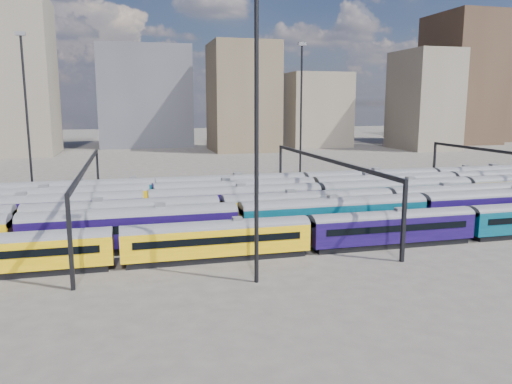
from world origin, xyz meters
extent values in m
plane|color=#443F3A|center=(0.00, 0.00, 0.00)|extent=(500.00, 500.00, 0.00)
cube|color=black|center=(-26.02, -15.00, 0.32)|extent=(17.35, 2.25, 0.64)
cube|color=#D49F08|center=(-26.02, -15.00, 1.96)|extent=(18.26, 2.65, 2.65)
cylinder|color=#4C4C51|center=(-26.02, -15.00, 3.29)|extent=(18.26, 2.65, 2.65)
cube|color=black|center=(-26.02, -16.34, 2.28)|extent=(16.07, 0.06, 0.68)
cube|color=black|center=(-26.02, -13.66, 2.28)|extent=(16.07, 0.06, 0.68)
cube|color=slate|center=(-26.02, -15.00, 3.99)|extent=(0.91, 0.82, 0.32)
cube|color=black|center=(-7.16, -15.00, 0.32)|extent=(17.35, 2.25, 0.64)
cube|color=#D49F08|center=(-7.16, -15.00, 1.96)|extent=(18.26, 2.65, 2.65)
cylinder|color=#4C4C51|center=(-7.16, -15.00, 3.29)|extent=(18.26, 2.65, 2.65)
cube|color=black|center=(-7.16, -16.34, 2.28)|extent=(16.07, 0.06, 0.68)
cube|color=black|center=(-7.16, -13.66, 2.28)|extent=(16.07, 0.06, 0.68)
cube|color=slate|center=(-7.16, -15.00, 3.99)|extent=(0.91, 0.82, 0.32)
cube|color=black|center=(11.71, -15.00, 0.32)|extent=(17.35, 2.25, 0.64)
cube|color=#110736|center=(11.71, -15.00, 1.96)|extent=(18.26, 2.65, 2.65)
cylinder|color=#4C4C51|center=(11.71, -15.00, 3.29)|extent=(18.26, 2.65, 2.65)
cube|color=black|center=(11.71, -16.34, 2.28)|extent=(16.07, 0.06, 0.68)
cube|color=black|center=(11.71, -13.66, 2.28)|extent=(16.07, 0.06, 0.68)
cube|color=slate|center=(11.71, -15.00, 3.99)|extent=(0.91, 0.82, 0.32)
cube|color=black|center=(-15.14, -10.00, 0.38)|extent=(20.59, 2.67, 0.76)
cube|color=#110736|center=(-15.14, -10.00, 2.33)|extent=(21.67, 3.14, 3.14)
cylinder|color=#4C4C51|center=(-15.14, -10.00, 3.90)|extent=(21.67, 3.14, 3.14)
cube|color=black|center=(-15.14, -11.59, 2.71)|extent=(19.07, 0.06, 0.81)
cube|color=black|center=(-15.14, -8.41, 2.71)|extent=(19.07, 0.06, 0.81)
cube|color=slate|center=(-15.14, -10.00, 4.74)|extent=(1.08, 0.98, 0.38)
cube|color=black|center=(7.13, -10.00, 0.38)|extent=(20.59, 2.67, 0.76)
cube|color=#043445|center=(7.13, -10.00, 2.33)|extent=(21.67, 3.14, 3.14)
cylinder|color=#4C4C51|center=(7.13, -10.00, 3.90)|extent=(21.67, 3.14, 3.14)
cube|color=black|center=(7.13, -11.59, 2.71)|extent=(19.07, 0.06, 0.81)
cube|color=black|center=(7.13, -8.41, 2.71)|extent=(19.07, 0.06, 0.81)
cube|color=slate|center=(7.13, -10.00, 4.74)|extent=(1.08, 0.98, 0.38)
cube|color=black|center=(29.41, -10.00, 0.38)|extent=(20.59, 2.67, 0.76)
cube|color=#110736|center=(29.41, -10.00, 2.33)|extent=(21.67, 3.14, 3.14)
cylinder|color=#4C4C51|center=(29.41, -10.00, 3.90)|extent=(21.67, 3.14, 3.14)
cube|color=black|center=(29.41, -11.59, 2.71)|extent=(19.07, 0.06, 0.81)
cube|color=black|center=(29.41, -8.41, 2.71)|extent=(19.07, 0.06, 0.81)
cube|color=slate|center=(29.41, -10.00, 4.74)|extent=(1.08, 0.98, 0.38)
cube|color=black|center=(-15.95, -5.00, 0.37)|extent=(20.16, 2.61, 0.74)
cube|color=#110736|center=(-15.95, -5.00, 2.28)|extent=(21.22, 3.08, 3.08)
cylinder|color=#4C4C51|center=(-15.95, -5.00, 3.82)|extent=(21.22, 3.08, 3.08)
cube|color=black|center=(-15.95, -6.56, 2.65)|extent=(18.67, 0.06, 0.80)
cube|color=black|center=(-15.95, -3.44, 2.65)|extent=(18.67, 0.06, 0.80)
cube|color=slate|center=(-15.95, -5.00, 4.64)|extent=(1.06, 0.95, 0.37)
cube|color=black|center=(5.86, -5.00, 0.37)|extent=(20.16, 2.61, 0.74)
cube|color=#D49F08|center=(5.86, -5.00, 2.28)|extent=(21.22, 3.08, 3.08)
cylinder|color=#4C4C51|center=(5.86, -5.00, 3.82)|extent=(21.22, 3.08, 3.08)
cube|color=black|center=(5.86, -6.56, 2.65)|extent=(18.67, 0.06, 0.80)
cube|color=black|center=(5.86, -3.44, 2.65)|extent=(18.67, 0.06, 0.80)
cube|color=slate|center=(5.86, -5.00, 4.64)|extent=(1.06, 0.95, 0.37)
cube|color=black|center=(27.68, -5.00, 0.37)|extent=(20.16, 2.61, 0.74)
cube|color=#043445|center=(27.68, -5.00, 2.28)|extent=(21.22, 3.08, 3.08)
cylinder|color=#4C4C51|center=(27.68, -5.00, 3.82)|extent=(21.22, 3.08, 3.08)
cube|color=black|center=(27.68, -6.56, 2.65)|extent=(18.67, 0.06, 0.80)
cube|color=black|center=(27.68, -3.44, 2.65)|extent=(18.67, 0.06, 0.80)
cube|color=slate|center=(27.68, -5.00, 4.64)|extent=(1.06, 0.95, 0.37)
cube|color=black|center=(-24.69, 0.00, 0.39)|extent=(20.92, 2.71, 0.77)
cube|color=#110736|center=(-24.69, 0.00, 2.37)|extent=(22.02, 3.19, 3.19)
cylinder|color=#4C4C51|center=(-24.69, 0.00, 3.96)|extent=(22.02, 3.19, 3.19)
cube|color=black|center=(-24.69, -1.62, 2.75)|extent=(19.38, 0.06, 0.83)
cube|color=black|center=(-24.69, 1.62, 2.75)|extent=(19.38, 0.06, 0.83)
cube|color=slate|center=(-24.69, 0.00, 4.81)|extent=(1.10, 0.99, 0.39)
cube|color=black|center=(-2.06, 0.00, 0.39)|extent=(20.92, 2.71, 0.77)
cube|color=#110736|center=(-2.06, 0.00, 2.37)|extent=(22.02, 3.19, 3.19)
cylinder|color=#4C4C51|center=(-2.06, 0.00, 3.96)|extent=(22.02, 3.19, 3.19)
cube|color=black|center=(-2.06, -1.62, 2.75)|extent=(19.38, 0.06, 0.83)
cube|color=black|center=(-2.06, 1.62, 2.75)|extent=(19.38, 0.06, 0.83)
cube|color=slate|center=(-2.06, 0.00, 4.81)|extent=(1.10, 0.99, 0.39)
cube|color=black|center=(20.56, 0.00, 0.39)|extent=(20.92, 2.71, 0.77)
cube|color=#043445|center=(20.56, 0.00, 2.37)|extent=(22.02, 3.19, 3.19)
cylinder|color=#4C4C51|center=(20.56, 0.00, 3.96)|extent=(22.02, 3.19, 3.19)
cube|color=black|center=(20.56, -1.62, 2.75)|extent=(19.38, 0.06, 0.83)
cube|color=black|center=(20.56, 1.62, 2.75)|extent=(19.38, 0.06, 0.83)
cube|color=slate|center=(20.56, 0.00, 4.81)|extent=(1.10, 0.99, 0.39)
cube|color=black|center=(-23.83, 5.00, 0.39)|extent=(21.05, 2.73, 0.78)
cube|color=#D49F08|center=(-23.83, 5.00, 2.38)|extent=(22.15, 3.21, 3.21)
cylinder|color=#4C4C51|center=(-23.83, 5.00, 3.99)|extent=(22.15, 3.21, 3.21)
cube|color=black|center=(-23.83, 3.37, 2.77)|extent=(19.49, 0.06, 0.83)
cube|color=black|center=(-23.83, 6.63, 2.77)|extent=(19.49, 0.06, 0.83)
cube|color=slate|center=(-23.83, 5.00, 4.84)|extent=(1.11, 1.00, 0.39)
cube|color=black|center=(-1.08, 5.00, 0.39)|extent=(21.05, 2.73, 0.78)
cube|color=#043445|center=(-1.08, 5.00, 2.38)|extent=(22.15, 3.21, 3.21)
cylinder|color=#4C4C51|center=(-1.08, 5.00, 3.99)|extent=(22.15, 3.21, 3.21)
cube|color=black|center=(-1.08, 3.37, 2.77)|extent=(19.49, 0.06, 0.83)
cube|color=black|center=(-1.08, 6.63, 2.77)|extent=(19.49, 0.06, 0.83)
cube|color=slate|center=(-1.08, 5.00, 4.84)|extent=(1.11, 1.00, 0.39)
cube|color=black|center=(21.67, 5.00, 0.39)|extent=(21.05, 2.73, 0.78)
cube|color=#D49F08|center=(21.67, 5.00, 2.38)|extent=(22.15, 3.21, 3.21)
cylinder|color=#4C4C51|center=(21.67, 5.00, 3.99)|extent=(22.15, 3.21, 3.21)
cube|color=black|center=(21.67, 3.37, 2.77)|extent=(19.49, 0.06, 0.83)
cube|color=black|center=(21.67, 6.63, 2.77)|extent=(19.49, 0.06, 0.83)
cube|color=slate|center=(21.67, 5.00, 4.84)|extent=(1.11, 1.00, 0.39)
cube|color=black|center=(44.43, 5.00, 0.39)|extent=(21.05, 2.73, 0.78)
cube|color=black|center=(44.43, 6.63, 2.77)|extent=(19.49, 0.06, 0.83)
cube|color=black|center=(-23.27, 10.00, 0.39)|extent=(20.93, 2.71, 0.77)
cube|color=#043445|center=(-23.27, 10.00, 2.37)|extent=(22.03, 3.19, 3.19)
cylinder|color=#4C4C51|center=(-23.27, 10.00, 3.96)|extent=(22.03, 3.19, 3.19)
cube|color=black|center=(-23.27, 8.38, 2.75)|extent=(19.38, 0.06, 0.83)
cube|color=black|center=(-23.27, 11.62, 2.75)|extent=(19.38, 0.06, 0.83)
cube|color=slate|center=(-23.27, 10.00, 4.82)|extent=(1.10, 0.99, 0.39)
cube|color=black|center=(-0.64, 10.00, 0.39)|extent=(20.93, 2.71, 0.77)
cube|color=#D49F08|center=(-0.64, 10.00, 2.37)|extent=(22.03, 3.19, 3.19)
cylinder|color=#4C4C51|center=(-0.64, 10.00, 3.96)|extent=(22.03, 3.19, 3.19)
cube|color=black|center=(-0.64, 8.38, 2.75)|extent=(19.38, 0.06, 0.83)
cube|color=black|center=(-0.64, 11.62, 2.75)|extent=(19.38, 0.06, 0.83)
cube|color=slate|center=(-0.64, 10.00, 4.82)|extent=(1.10, 0.99, 0.39)
cube|color=black|center=(21.99, 10.00, 0.39)|extent=(20.93, 2.71, 0.77)
cube|color=#043445|center=(21.99, 10.00, 2.37)|extent=(22.03, 3.19, 3.19)
cylinder|color=#4C4C51|center=(21.99, 10.00, 3.96)|extent=(22.03, 3.19, 3.19)
cube|color=black|center=(21.99, 8.38, 2.75)|extent=(19.38, 0.06, 0.83)
cube|color=black|center=(21.99, 11.62, 2.75)|extent=(19.38, 0.06, 0.83)
cube|color=slate|center=(21.99, 10.00, 4.82)|extent=(1.10, 0.99, 0.39)
cube|color=black|center=(44.62, 10.00, 0.39)|extent=(20.93, 2.71, 0.77)
cube|color=#D49F08|center=(44.62, 10.00, 2.37)|extent=(22.03, 3.19, 3.19)
cylinder|color=#4C4C51|center=(44.62, 10.00, 3.96)|extent=(22.03, 3.19, 3.19)
cube|color=black|center=(44.62, 8.38, 2.75)|extent=(19.38, 0.06, 0.83)
cube|color=black|center=(44.62, 11.62, 2.75)|extent=(19.38, 0.06, 0.83)
cube|color=slate|center=(44.62, 10.00, 4.82)|extent=(1.10, 0.99, 0.39)
cube|color=black|center=(-15.09, 15.00, 0.33)|extent=(17.71, 2.30, 0.65)
cube|color=#110736|center=(-15.09, 15.00, 2.00)|extent=(18.64, 2.70, 2.70)
cylinder|color=#4C4C51|center=(-15.09, 15.00, 3.36)|extent=(18.64, 2.70, 2.70)
cube|color=black|center=(-15.09, 13.63, 2.33)|extent=(16.40, 0.06, 0.70)
cube|color=black|center=(-15.09, 16.37, 2.33)|extent=(16.40, 0.06, 0.70)
cube|color=slate|center=(-15.09, 15.00, 4.08)|extent=(0.93, 0.84, 0.33)
cube|color=black|center=(4.15, 15.00, 0.33)|extent=(17.71, 2.30, 0.65)
cube|color=#043445|center=(4.15, 15.00, 2.00)|extent=(18.64, 2.70, 2.70)
cylinder|color=#4C4C51|center=(4.15, 15.00, 3.36)|extent=(18.64, 2.70, 2.70)
cube|color=black|center=(4.15, 13.63, 2.33)|extent=(16.40, 0.06, 0.70)
cube|color=black|center=(4.15, 16.37, 2.33)|extent=(16.40, 0.06, 0.70)
cube|color=slate|center=(4.15, 15.00, 4.08)|extent=(0.93, 0.84, 0.33)
cube|color=black|center=(23.39, 15.00, 0.33)|extent=(17.71, 2.30, 0.65)
cube|color=#D49F08|center=(23.39, 15.00, 2.00)|extent=(18.64, 2.70, 2.70)
cylinder|color=#4C4C51|center=(23.39, 15.00, 3.36)|extent=(18.64, 2.70, 2.70)
cube|color=black|center=(23.39, 13.63, 2.33)|extent=(16.40, 0.06, 0.70)
cube|color=black|center=(23.39, 16.37, 2.33)|extent=(16.40, 0.06, 0.70)
cube|color=slate|center=(23.39, 15.00, 4.08)|extent=(0.93, 0.84, 0.33)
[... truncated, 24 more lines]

